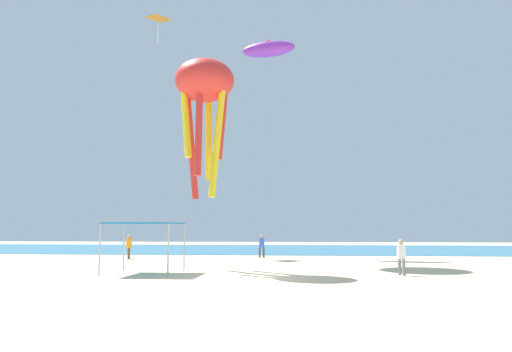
{
  "coord_description": "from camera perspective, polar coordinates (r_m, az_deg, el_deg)",
  "views": [
    {
      "loc": [
        2.23,
        -20.61,
        2.04
      ],
      "look_at": [
        -0.63,
        11.82,
        5.53
      ],
      "focal_mm": 34.53,
      "sensor_mm": 36.0,
      "label": 1
    }
  ],
  "objects": [
    {
      "name": "ground",
      "position": [
        20.83,
        -1.16,
        -11.88
      ],
      "size": [
        110.0,
        110.0,
        0.1
      ],
      "primitive_type": "cube",
      "color": "beige"
    },
    {
      "name": "ocean_strip",
      "position": [
        49.95,
        2.49,
        -8.44
      ],
      "size": [
        110.0,
        23.9,
        0.03
      ],
      "primitive_type": "cube",
      "color": "teal",
      "rests_on": "ground"
    },
    {
      "name": "canopy_tent",
      "position": [
        23.52,
        -12.74,
        -5.58
      ],
      "size": [
        3.11,
        3.04,
        2.32
      ],
      "color": "#B2B2B7",
      "rests_on": "ground"
    },
    {
      "name": "person_near_tent",
      "position": [
        35.38,
        0.67,
        -7.9
      ],
      "size": [
        0.43,
        0.38,
        1.6
      ],
      "rotation": [
        0.0,
        0.0,
        0.0
      ],
      "color": "brown",
      "rests_on": "ground"
    },
    {
      "name": "person_leftmost",
      "position": [
        34.65,
        -14.5,
        -7.73
      ],
      "size": [
        0.39,
        0.43,
        1.63
      ],
      "rotation": [
        0.0,
        0.0,
        1.8
      ],
      "color": "brown",
      "rests_on": "ground"
    },
    {
      "name": "person_central",
      "position": [
        22.82,
        16.49,
        -8.68
      ],
      "size": [
        0.38,
        0.39,
        1.58
      ],
      "rotation": [
        0.0,
        0.0,
        2.07
      ],
      "color": "slate",
      "rests_on": "ground"
    },
    {
      "name": "kite_diamond_orange",
      "position": [
        47.28,
        -11.27,
        17.34
      ],
      "size": [
        2.42,
        2.42,
        2.46
      ],
      "rotation": [
        0.0,
        0.0,
        4.02
      ],
      "color": "orange"
    },
    {
      "name": "kite_octopus_red",
      "position": [
        26.65,
        -5.99,
        10.14
      ],
      "size": [
        4.17,
        4.17,
        7.42
      ],
      "rotation": [
        0.0,
        0.0,
        0.44
      ],
      "color": "red"
    },
    {
      "name": "kite_inflatable_purple",
      "position": [
        42.1,
        1.44,
        14.5
      ],
      "size": [
        4.72,
        2.51,
        1.85
      ],
      "rotation": [
        0.0,
        0.0,
        6.08
      ],
      "color": "purple"
    }
  ]
}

